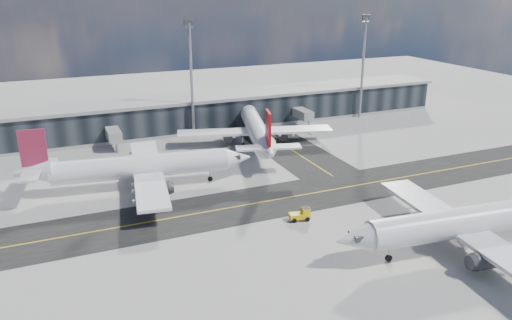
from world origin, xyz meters
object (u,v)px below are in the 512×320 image
Objects in this scene: airliner_af at (138,167)px; airliner_redtail at (256,129)px; airliner_near at (475,221)px; baggage_tug at (301,214)px; service_van at (230,134)px.

airliner_af is 1.00× the size of airliner_redtail.
baggage_tug is (-18.84, 17.72, -3.23)m from airliner_near.
service_van is (27.30, 24.80, -3.52)m from airliner_af.
airliner_near reaches higher than airliner_af.
baggage_tug is 49.33m from service_van.
airliner_redtail is at bearing 177.57° from baggage_tug.
airliner_near is 26.06m from baggage_tug.
airliner_redtail is at bearing -83.74° from service_van.
airliner_af is at bearing 50.23° from airliner_near.
airliner_redtail reaches higher than baggage_tug.
airliner_near is at bearing 56.70° from baggage_tug.
airliner_redtail is (30.54, 15.05, 0.05)m from airliner_af.
baggage_tug is at bearing -108.37° from service_van.
airliner_af is 0.99× the size of airliner_near.
service_van is at bearing 140.32° from airliner_af.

